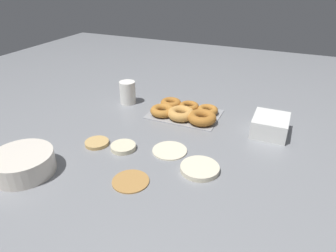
{
  "coord_description": "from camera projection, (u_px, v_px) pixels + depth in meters",
  "views": [
    {
      "loc": [
        -0.37,
        0.8,
        0.55
      ],
      "look_at": [
        0.01,
        -0.06,
        0.04
      ],
      "focal_mm": 32.0,
      "sensor_mm": 36.0,
      "label": 1
    }
  ],
  "objects": [
    {
      "name": "ground_plane",
      "position": [
        162.0,
        145.0,
        1.04
      ],
      "size": [
        3.0,
        3.0,
        0.0
      ],
      "primitive_type": "plane",
      "color": "gray"
    },
    {
      "name": "pancake_0",
      "position": [
        170.0,
        150.0,
        1.0
      ],
      "size": [
        0.12,
        0.12,
        0.01
      ],
      "primitive_type": "cylinder",
      "color": "beige",
      "rests_on": "ground_plane"
    },
    {
      "name": "pancake_1",
      "position": [
        123.0,
        147.0,
        1.01
      ],
      "size": [
        0.08,
        0.08,
        0.02
      ],
      "primitive_type": "cylinder",
      "color": "beige",
      "rests_on": "ground_plane"
    },
    {
      "name": "pancake_2",
      "position": [
        200.0,
        168.0,
        0.9
      ],
      "size": [
        0.12,
        0.12,
        0.02
      ],
      "primitive_type": "cylinder",
      "color": "beige",
      "rests_on": "ground_plane"
    },
    {
      "name": "pancake_3",
      "position": [
        97.0,
        143.0,
        1.04
      ],
      "size": [
        0.08,
        0.08,
        0.01
      ],
      "primitive_type": "cylinder",
      "color": "tan",
      "rests_on": "ground_plane"
    },
    {
      "name": "pancake_4",
      "position": [
        131.0,
        181.0,
        0.86
      ],
      "size": [
        0.11,
        0.11,
        0.01
      ],
      "primitive_type": "cylinder",
      "color": "#B27F42",
      "rests_on": "ground_plane"
    },
    {
      "name": "donut_tray",
      "position": [
        185.0,
        112.0,
        1.23
      ],
      "size": [
        0.29,
        0.2,
        0.04
      ],
      "color": "#93969B",
      "rests_on": "ground_plane"
    },
    {
      "name": "batter_bowl",
      "position": [
        23.0,
        163.0,
        0.89
      ],
      "size": [
        0.18,
        0.18,
        0.06
      ],
      "color": "silver",
      "rests_on": "ground_plane"
    },
    {
      "name": "container_stack",
      "position": [
        270.0,
        125.0,
        1.09
      ],
      "size": [
        0.12,
        0.14,
        0.07
      ],
      "color": "white",
      "rests_on": "ground_plane"
    },
    {
      "name": "paper_cup",
      "position": [
        128.0,
        92.0,
        1.33
      ],
      "size": [
        0.07,
        0.07,
        0.1
      ],
      "color": "white",
      "rests_on": "ground_plane"
    }
  ]
}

